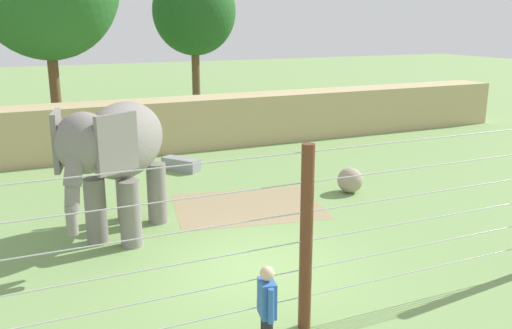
{
  "coord_description": "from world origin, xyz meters",
  "views": [
    {
      "loc": [
        -4.42,
        -9.96,
        5.14
      ],
      "look_at": [
        1.48,
        3.11,
        1.4
      ],
      "focal_mm": 38.78,
      "sensor_mm": 36.0,
      "label": 1
    }
  ],
  "objects_px": {
    "feed_trough": "(181,164)",
    "zookeeper": "(267,312)",
    "elephant": "(118,149)",
    "enrichment_ball": "(350,180)"
  },
  "relations": [
    {
      "from": "elephant",
      "to": "feed_trough",
      "type": "bearing_deg",
      "value": 60.17
    },
    {
      "from": "enrichment_ball",
      "to": "zookeeper",
      "type": "height_order",
      "value": "zookeeper"
    },
    {
      "from": "enrichment_ball",
      "to": "feed_trough",
      "type": "bearing_deg",
      "value": 130.62
    },
    {
      "from": "feed_trough",
      "to": "zookeeper",
      "type": "bearing_deg",
      "value": -100.55
    },
    {
      "from": "elephant",
      "to": "enrichment_ball",
      "type": "relative_size",
      "value": 5.07
    },
    {
      "from": "elephant",
      "to": "enrichment_ball",
      "type": "bearing_deg",
      "value": 6.23
    },
    {
      "from": "enrichment_ball",
      "to": "elephant",
      "type": "bearing_deg",
      "value": -173.77
    },
    {
      "from": "enrichment_ball",
      "to": "feed_trough",
      "type": "xyz_separation_m",
      "value": [
        -3.99,
        4.65,
        -0.17
      ]
    },
    {
      "from": "elephant",
      "to": "feed_trough",
      "type": "distance_m",
      "value": 6.56
    },
    {
      "from": "elephant",
      "to": "feed_trough",
      "type": "height_order",
      "value": "elephant"
    }
  ]
}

